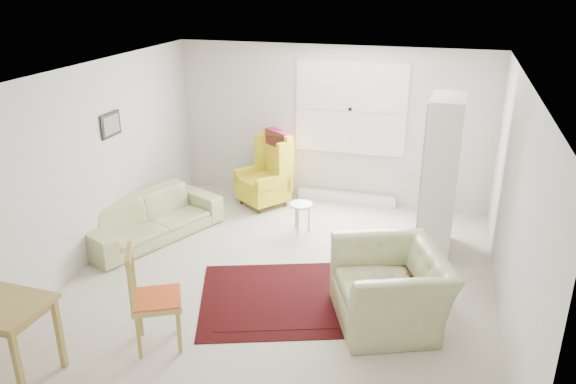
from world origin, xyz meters
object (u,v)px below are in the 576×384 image
(armchair, at_px, (390,281))
(stool, at_px, (301,218))
(coffee_table, at_px, (410,280))
(desk_chair, at_px, (157,298))
(sofa, at_px, (150,211))
(wingback_chair, at_px, (263,170))
(cabinet, at_px, (441,176))

(armchair, relative_size, stool, 2.77)
(coffee_table, xyz_separation_m, desk_chair, (-2.34, -1.59, 0.31))
(sofa, xyz_separation_m, stool, (1.97, 0.77, -0.19))
(wingback_chair, bearing_deg, sofa, -89.24)
(wingback_chair, distance_m, coffee_table, 3.34)
(cabinet, bearing_deg, desk_chair, -128.95)
(armchair, height_order, coffee_table, armchair)
(desk_chair, bearing_deg, cabinet, -68.95)
(sofa, relative_size, cabinet, 0.98)
(sofa, xyz_separation_m, desk_chair, (1.29, -2.17, 0.13))
(armchair, bearing_deg, wingback_chair, -161.83)
(desk_chair, bearing_deg, armchair, -91.71)
(armchair, height_order, cabinet, cabinet)
(sofa, relative_size, desk_chair, 1.89)
(stool, distance_m, desk_chair, 3.04)
(coffee_table, relative_size, stool, 1.24)
(coffee_table, bearing_deg, wingback_chair, 139.19)
(armchair, xyz_separation_m, coffee_table, (0.18, 0.52, -0.25))
(sofa, distance_m, stool, 2.12)
(armchair, relative_size, desk_chair, 1.14)
(sofa, relative_size, stool, 4.59)
(wingback_chair, distance_m, cabinet, 2.87)
(armchair, bearing_deg, desk_chair, -86.41)
(wingback_chair, bearing_deg, cabinet, 19.65)
(armchair, bearing_deg, coffee_table, 137.83)
(armchair, xyz_separation_m, desk_chair, (-2.16, -1.07, 0.06))
(sofa, xyz_separation_m, coffee_table, (3.63, -0.59, -0.19))
(wingback_chair, height_order, desk_chair, wingback_chair)
(cabinet, distance_m, desk_chair, 3.93)
(coffee_table, bearing_deg, stool, 140.73)
(stool, bearing_deg, wingback_chair, 136.36)
(wingback_chair, relative_size, desk_chair, 1.10)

